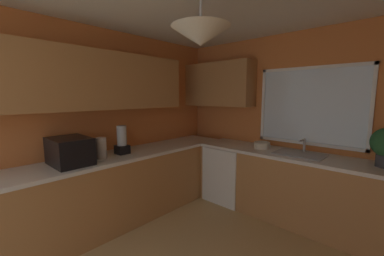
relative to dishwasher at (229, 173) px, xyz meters
name	(u,v)px	position (x,y,z in m)	size (l,w,h in m)	color
room_shell	(201,87)	(0.45, -1.22, 1.28)	(3.68, 4.10, 2.53)	#D17238
counter_run_left	(110,191)	(-0.66, -1.65, 0.02)	(0.65, 3.71, 0.88)	#AD7542
counter_run_back	(297,188)	(1.02, 0.03, 0.02)	(2.77, 0.65, 0.88)	#AD7542
dishwasher	(229,173)	(0.00, 0.00, 0.00)	(0.60, 0.60, 0.84)	white
microwave	(70,151)	(-0.66, -2.09, 0.61)	(0.48, 0.36, 0.29)	black
kettle	(101,148)	(-0.64, -1.75, 0.59)	(0.12, 0.12, 0.25)	#B7B7BC
sink_assembly	(300,154)	(1.02, 0.04, 0.48)	(0.57, 0.40, 0.19)	#9EA0A5
bowl	(262,145)	(0.51, 0.03, 0.51)	(0.22, 0.22, 0.09)	beige
blender_appliance	(122,141)	(-0.66, -1.46, 0.63)	(0.15, 0.15, 0.36)	black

